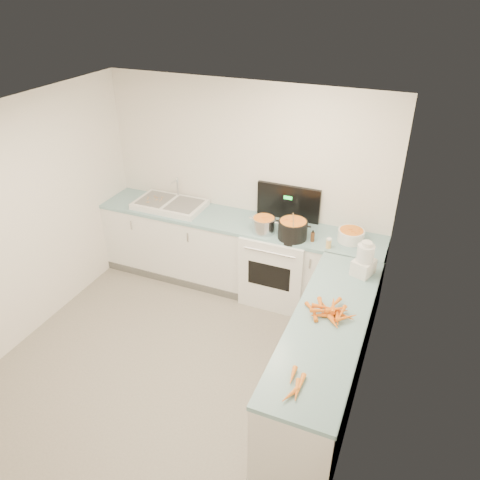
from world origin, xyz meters
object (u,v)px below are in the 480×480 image
at_px(black_pot, 293,230).
at_px(mixing_bowl, 351,236).
at_px(stove, 278,263).
at_px(extract_bottle, 313,237).
at_px(sink, 170,204).
at_px(food_processor, 364,260).
at_px(spice_jar, 329,244).
at_px(steel_pot, 264,226).

height_order(black_pot, mixing_bowl, black_pot).
relative_size(stove, black_pot, 4.23).
bearing_deg(extract_bottle, stove, 162.86).
bearing_deg(sink, food_processor, -13.00).
xyz_separation_m(stove, spice_jar, (0.61, -0.20, 0.51)).
bearing_deg(food_processor, spice_jar, 139.75).
bearing_deg(food_processor, extract_bottle, 145.20).
relative_size(sink, mixing_bowl, 3.01).
xyz_separation_m(sink, steel_pot, (1.30, -0.15, 0.04)).
distance_m(mixing_bowl, extract_bottle, 0.42).
distance_m(stove, sink, 1.54).
bearing_deg(spice_jar, mixing_bowl, 51.84).
relative_size(mixing_bowl, extract_bottle, 2.65).
distance_m(sink, extract_bottle, 1.87).
relative_size(stove, mixing_bowl, 4.76).
relative_size(stove, extract_bottle, 12.62).
bearing_deg(steel_pot, spice_jar, -5.09).
bearing_deg(stove, black_pot, -36.71).
height_order(stove, food_processor, stove).
relative_size(extract_bottle, food_processor, 0.30).
bearing_deg(mixing_bowl, stove, -177.20).
distance_m(black_pot, mixing_bowl, 0.63).
bearing_deg(extract_bottle, mixing_bowl, 23.67).
bearing_deg(food_processor, steel_pot, 160.23).
bearing_deg(steel_pot, extract_bottle, 0.34).
bearing_deg(spice_jar, food_processor, -40.25).
bearing_deg(spice_jar, stove, 161.91).
xyz_separation_m(steel_pot, spice_jar, (0.76, -0.07, -0.03)).
distance_m(steel_pot, spice_jar, 0.77).
xyz_separation_m(steel_pot, black_pot, (0.34, -0.01, 0.02)).
bearing_deg(stove, spice_jar, -18.09).
bearing_deg(spice_jar, extract_bottle, 159.90).
bearing_deg(stove, extract_bottle, -17.14).
relative_size(steel_pot, mixing_bowl, 0.93).
distance_m(black_pot, extract_bottle, 0.23).
xyz_separation_m(black_pot, food_processor, (0.84, -0.41, 0.06)).
distance_m(steel_pot, extract_bottle, 0.57).
relative_size(sink, steel_pot, 3.23).
distance_m(spice_jar, food_processor, 0.56).
height_order(extract_bottle, spice_jar, extract_bottle).
xyz_separation_m(sink, black_pot, (1.64, -0.16, 0.06)).
height_order(mixing_bowl, spice_jar, mixing_bowl).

